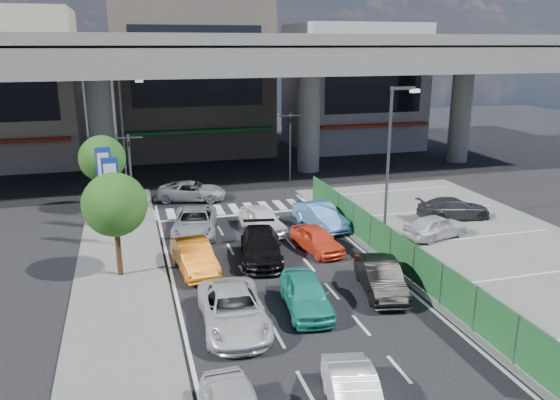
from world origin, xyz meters
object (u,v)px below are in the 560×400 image
object	(u,v)px
traffic_light_right	(290,130)
traffic_light_left	(129,156)
signboard_near	(112,190)
parked_sedan_dgrey	(454,208)
signboard_far	(105,177)
hatch_black_mid_right	(381,277)
parked_sedan_white	(436,226)
wagon_silver_front_left	(195,222)
street_lamp_left	(125,127)
sedan_white_front_mid	(263,220)
taxi_orange_left	(194,256)
taxi_teal_mid	(306,294)
taxi_orange_right	(317,239)
kei_truck_front_right	(320,216)
tree_far	(102,159)
sedan_black_mid	(261,246)
street_lamp_right	(392,149)
hatch_white_back_mid	(354,397)
traffic_cone	(396,238)
tree_near	(115,205)
crossing_wagon_silver	(192,191)

from	to	relation	value
traffic_light_right	traffic_light_left	bearing A→B (deg)	-149.11
signboard_near	parked_sedan_dgrey	size ratio (longest dim) A/B	1.08
traffic_light_right	signboard_far	distance (m)	15.38
hatch_black_mid_right	parked_sedan_white	xyz separation A→B (m)	(5.79, 5.21, 0.01)
wagon_silver_front_left	parked_sedan_white	xyz separation A→B (m)	(12.33, -4.27, 0.01)
street_lamp_left	sedan_white_front_mid	world-z (taller)	street_lamp_left
taxi_orange_left	street_lamp_left	bearing A→B (deg)	94.39
taxi_teal_mid	taxi_orange_right	world-z (taller)	taxi_teal_mid
street_lamp_left	taxi_orange_left	world-z (taller)	street_lamp_left
traffic_light_left	taxi_orange_left	bearing A→B (deg)	-72.98
street_lamp_left	wagon_silver_front_left	world-z (taller)	street_lamp_left
taxi_orange_right	kei_truck_front_right	world-z (taller)	kei_truck_front_right
traffic_light_right	signboard_far	xyz separation A→B (m)	(-13.10, -8.01, -0.87)
tree_far	sedan_black_mid	size ratio (longest dim) A/B	1.01
street_lamp_right	street_lamp_left	world-z (taller)	same
sedan_black_mid	kei_truck_front_right	bearing A→B (deg)	51.70
hatch_white_back_mid	sedan_black_mid	bearing A→B (deg)	99.40
sedan_white_front_mid	tree_far	bearing A→B (deg)	134.30
taxi_orange_right	kei_truck_front_right	size ratio (longest dim) A/B	0.87
taxi_teal_mid	wagon_silver_front_left	bearing A→B (deg)	112.87
taxi_teal_mid	tree_far	bearing A→B (deg)	122.47
signboard_far	hatch_white_back_mid	xyz separation A→B (m)	(6.87, -18.71, -2.44)
street_lamp_left	sedan_black_mid	distance (m)	15.51
street_lamp_left	parked_sedan_white	size ratio (longest dim) A/B	2.13
parked_sedan_white	traffic_cone	world-z (taller)	parked_sedan_white
signboard_far	street_lamp_right	bearing A→B (deg)	-18.68
signboard_far	parked_sedan_white	size ratio (longest dim) A/B	1.25
taxi_orange_left	parked_sedan_white	distance (m)	13.03
traffic_light_left	sedan_black_mid	distance (m)	10.20
tree_near	sedan_white_front_mid	xyz separation A→B (m)	(7.64, 4.23, -2.70)
street_lamp_right	wagon_silver_front_left	size ratio (longest dim) A/B	1.61
street_lamp_right	kei_truck_front_right	xyz separation A→B (m)	(-3.18, 2.06, -4.08)
kei_truck_front_right	crossing_wagon_silver	distance (m)	9.95
street_lamp_right	traffic_light_right	bearing A→B (deg)	97.34
street_lamp_left	hatch_white_back_mid	world-z (taller)	street_lamp_left
traffic_light_right	wagon_silver_front_left	xyz separation A→B (m)	(-8.53, -10.17, -3.25)
taxi_orange_right	crossing_wagon_silver	distance (m)	12.14
crossing_wagon_silver	tree_far	bearing A→B (deg)	115.75
sedan_black_mid	sedan_white_front_mid	xyz separation A→B (m)	(1.08, 3.98, 0.00)
hatch_black_mid_right	signboard_far	bearing A→B (deg)	145.32
hatch_black_mid_right	wagon_silver_front_left	distance (m)	11.52
street_lamp_right	signboard_far	xyz separation A→B (m)	(-14.77, 4.99, -1.71)
taxi_orange_right	sedan_white_front_mid	world-z (taller)	sedan_white_front_mid
street_lamp_right	taxi_orange_left	distance (m)	11.81
street_lamp_left	wagon_silver_front_left	size ratio (longest dim) A/B	1.61
hatch_black_mid_right	parked_sedan_white	bearing A→B (deg)	53.64
taxi_orange_right	signboard_near	bearing A→B (deg)	149.85
signboard_far	parked_sedan_dgrey	world-z (taller)	signboard_far
street_lamp_left	traffic_light_right	bearing A→B (deg)	4.83
sedan_white_front_mid	parked_sedan_white	size ratio (longest dim) A/B	1.08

